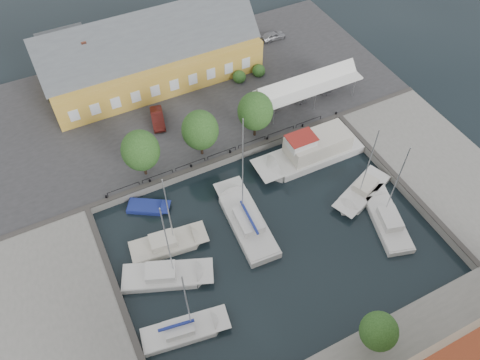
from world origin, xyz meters
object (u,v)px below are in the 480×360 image
at_px(trawler, 312,152).
at_px(east_boat_c, 387,221).
at_px(east_boat_b, 362,192).
at_px(tent_canopy, 309,85).
at_px(west_boat_b, 167,245).
at_px(launch_nw, 148,208).
at_px(car_silver, 273,36).
at_px(west_boat_c, 165,276).
at_px(warehouse, 147,57).
at_px(center_sailboat, 247,222).
at_px(west_boat_d, 183,331).
at_px(car_red, 158,118).

distance_m(trawler, east_boat_c, 11.90).
xyz_separation_m(trawler, east_boat_b, (2.18, -7.25, -0.76)).
distance_m(tent_canopy, east_boat_b, 15.82).
bearing_deg(west_boat_b, east_boat_c, -19.36).
relative_size(trawler, launch_nw, 2.79).
bearing_deg(trawler, tent_canopy, 62.53).
distance_m(car_silver, west_boat_c, 41.09).
bearing_deg(car_silver, launch_nw, 127.63).
bearing_deg(west_boat_c, east_boat_b, -0.05).
xyz_separation_m(warehouse, west_boat_c, (-9.00, -29.15, -4.17)).
xyz_separation_m(tent_canopy, trawler, (-4.19, -8.06, -2.67)).
bearing_deg(center_sailboat, car_silver, 56.03).
bearing_deg(west_boat_d, east_boat_b, 13.79).
relative_size(tent_canopy, west_boat_d, 1.29).
bearing_deg(car_red, east_boat_b, -37.93).
bearing_deg(east_boat_b, west_boat_b, 171.43).
xyz_separation_m(center_sailboat, east_boat_b, (13.57, -2.10, -0.10)).
height_order(east_boat_b, east_boat_c, east_boat_c).
xyz_separation_m(east_boat_c, west_boat_c, (-23.55, 4.45, 0.00)).
height_order(center_sailboat, east_boat_c, center_sailboat).
xyz_separation_m(east_boat_b, east_boat_c, (-0.04, -4.43, -0.00)).
distance_m(west_boat_d, launch_nw, 14.88).
relative_size(tent_canopy, east_boat_c, 1.23).
height_order(tent_canopy, east_boat_c, east_boat_c).
bearing_deg(launch_nw, west_boat_d, -97.06).
bearing_deg(car_red, west_boat_c, -96.26).
bearing_deg(car_red, warehouse, 88.60).
bearing_deg(tent_canopy, west_boat_d, -140.90).
bearing_deg(trawler, center_sailboat, -155.66).
xyz_separation_m(tent_canopy, car_red, (-18.79, 4.90, -1.98)).
xyz_separation_m(east_boat_c, west_boat_b, (-22.12, 7.77, 0.00)).
bearing_deg(tent_canopy, west_boat_b, -153.65).
distance_m(car_silver, west_boat_b, 37.73).
height_order(center_sailboat, east_boat_b, center_sailboat).
relative_size(car_red, west_boat_c, 0.36).
distance_m(east_boat_c, west_boat_c, 23.97).
bearing_deg(west_boat_c, car_red, 71.37).
xyz_separation_m(center_sailboat, launch_nw, (-8.71, 6.75, -0.27)).
height_order(west_boat_c, west_boat_d, west_boat_c).
bearing_deg(launch_nw, car_silver, 37.28).
bearing_deg(east_boat_c, trawler, 100.39).
distance_m(warehouse, west_boat_b, 27.23).
xyz_separation_m(car_red, east_boat_c, (16.75, -24.64, -1.44)).
xyz_separation_m(east_boat_b, launch_nw, (-22.28, 8.84, -0.17)).
height_order(car_silver, west_boat_d, west_boat_d).
bearing_deg(west_boat_b, car_red, 72.33).
distance_m(trawler, west_boat_c, 22.61).
distance_m(center_sailboat, west_boat_d, 13.24).
bearing_deg(west_boat_c, east_boat_c, -10.70).
bearing_deg(east_boat_c, car_red, 124.20).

